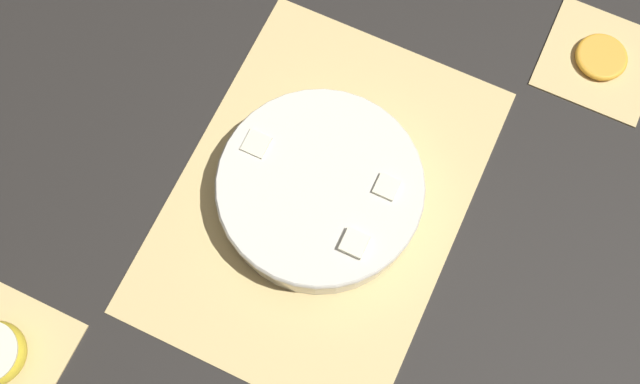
% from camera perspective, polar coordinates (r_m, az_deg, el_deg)
% --- Properties ---
extents(ground_plane, '(6.00, 6.00, 0.00)m').
position_cam_1_polar(ground_plane, '(1.01, -0.00, -0.53)').
color(ground_plane, black).
extents(bamboo_mat_center, '(0.51, 0.37, 0.01)m').
position_cam_1_polar(bamboo_mat_center, '(1.00, -0.00, -0.47)').
color(bamboo_mat_center, '#D6B775').
rests_on(bamboo_mat_center, ground_plane).
extents(coaster_mat_near_right, '(0.16, 0.16, 0.01)m').
position_cam_1_polar(coaster_mat_near_right, '(1.04, -23.06, -11.41)').
color(coaster_mat_near_right, '#D6B775').
rests_on(coaster_mat_near_right, ground_plane).
extents(coaster_mat_far_left, '(0.16, 0.16, 0.01)m').
position_cam_1_polar(coaster_mat_far_left, '(1.16, 20.52, 9.42)').
color(coaster_mat_far_left, '#D6B775').
rests_on(coaster_mat_far_left, ground_plane).
extents(fruit_salad_bowl, '(0.27, 0.27, 0.07)m').
position_cam_1_polar(fruit_salad_bowl, '(0.97, 0.00, 0.23)').
color(fruit_salad_bowl, silver).
rests_on(fruit_salad_bowl, bamboo_mat_center).
extents(orange_slice_whole, '(0.07, 0.07, 0.01)m').
position_cam_1_polar(orange_slice_whole, '(1.15, 20.65, 9.60)').
color(orange_slice_whole, '#F9A338').
rests_on(orange_slice_whole, coaster_mat_far_left).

